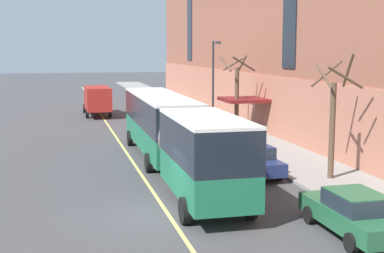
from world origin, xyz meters
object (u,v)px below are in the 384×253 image
parked_car_navy_2 (252,159)px  box_truck (97,99)px  street_lamp (214,76)px  city_bus (172,131)px  parked_car_white_0 (184,120)px  parked_car_red_4 (161,108)px  street_tree_far_uptown (236,92)px  parked_car_green_1 (353,213)px  street_tree_mid_block (333,117)px

parked_car_navy_2 → box_truck: 27.07m
box_truck → street_lamp: bearing=-59.6°
city_bus → parked_car_white_0: (3.88, 14.03, -1.35)m
city_bus → parked_car_red_4: bearing=80.6°
parked_car_navy_2 → street_lamp: street_lamp is taller
parked_car_navy_2 → city_bus: bearing=154.6°
parked_car_white_0 → street_lamp: street_lamp is taller
box_truck → street_tree_far_uptown: (9.00, -14.56, 1.58)m
parked_car_navy_2 → parked_car_red_4: same height
street_tree_far_uptown → box_truck: bearing=121.7°
city_bus → parked_car_green_1: 11.76m
parked_car_red_4 → street_lamp: street_lamp is taller
box_truck → street_tree_far_uptown: size_ratio=1.26×
city_bus → parked_car_red_4: city_bus is taller
parked_car_red_4 → street_tree_far_uptown: bearing=-76.3°
city_bus → parked_car_green_1: size_ratio=4.20×
parked_car_white_0 → parked_car_navy_2: size_ratio=0.95×
parked_car_white_0 → street_tree_mid_block: bearing=-80.3°
parked_car_green_1 → parked_car_navy_2: 9.25m
parked_car_green_1 → parked_car_navy_2: (-0.20, 9.25, 0.00)m
parked_car_green_1 → parked_car_red_4: bearing=90.2°
parked_car_white_0 → parked_car_navy_2: (-0.17, -15.79, 0.00)m
parked_car_navy_2 → parked_car_red_4: size_ratio=1.08×
parked_car_navy_2 → box_truck: (-5.80, 26.43, 0.84)m
city_bus → parked_car_navy_2: 4.32m
box_truck → street_tree_mid_block: street_tree_mid_block is taller
parked_car_red_4 → street_lamp: 12.04m
parked_car_navy_2 → street_tree_far_uptown: 12.53m
street_tree_mid_block → parked_car_green_1: bearing=-113.3°
parked_car_white_0 → box_truck: (-5.97, 10.63, 0.84)m
city_bus → box_truck: 24.76m
street_tree_far_uptown → street_lamp: (-1.29, 1.41, 1.10)m
parked_car_green_1 → parked_car_red_4: same height
city_bus → street_tree_mid_block: (6.96, -3.94, 0.99)m
parked_car_navy_2 → parked_car_red_4: bearing=89.8°
street_tree_far_uptown → parked_car_red_4: bearing=103.7°
parked_car_green_1 → street_tree_mid_block: (3.05, 7.07, 2.33)m
parked_car_green_1 → street_tree_far_uptown: street_tree_far_uptown is taller
parked_car_navy_2 → street_lamp: size_ratio=0.71×
parked_car_navy_2 → street_tree_far_uptown: street_tree_far_uptown is taller
city_bus → parked_car_red_4: 23.23m
parked_car_green_1 → street_tree_far_uptown: 21.47m
parked_car_green_1 → parked_car_navy_2: bearing=91.2°
city_bus → street_tree_far_uptown: 12.29m
parked_car_green_1 → city_bus: bearing=109.5°
parked_car_green_1 → box_truck: box_truck is taller
parked_car_red_4 → street_tree_mid_block: 27.11m
city_bus → street_lamp: 12.99m
street_lamp → parked_car_navy_2: bearing=-98.1°
street_tree_mid_block → street_tree_far_uptown: street_tree_mid_block is taller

